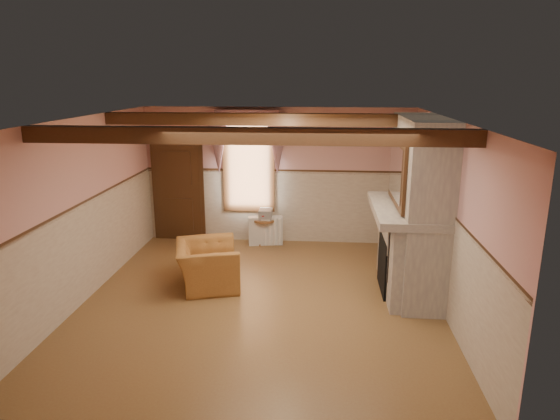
# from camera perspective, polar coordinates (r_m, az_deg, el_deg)

# --- Properties ---
(floor) EXTENTS (5.50, 6.00, 0.01)m
(floor) POSITION_cam_1_polar(r_m,az_deg,el_deg) (7.91, -2.18, -10.32)
(floor) COLOR brown
(floor) RESTS_ON ground
(ceiling) EXTENTS (5.50, 6.00, 0.01)m
(ceiling) POSITION_cam_1_polar(r_m,az_deg,el_deg) (7.18, -2.41, 10.34)
(ceiling) COLOR silver
(ceiling) RESTS_ON wall_back
(wall_back) EXTENTS (5.50, 0.02, 2.80)m
(wall_back) POSITION_cam_1_polar(r_m,az_deg,el_deg) (10.33, -0.26, 3.93)
(wall_back) COLOR #D09490
(wall_back) RESTS_ON floor
(wall_front) EXTENTS (5.50, 0.02, 2.80)m
(wall_front) POSITION_cam_1_polar(r_m,az_deg,el_deg) (4.64, -6.89, -10.40)
(wall_front) COLOR #D09490
(wall_front) RESTS_ON floor
(wall_left) EXTENTS (0.02, 6.00, 2.80)m
(wall_left) POSITION_cam_1_polar(r_m,az_deg,el_deg) (8.22, -21.69, -0.04)
(wall_left) COLOR #D09490
(wall_left) RESTS_ON floor
(wall_right) EXTENTS (0.02, 6.00, 2.80)m
(wall_right) POSITION_cam_1_polar(r_m,az_deg,el_deg) (7.60, 18.76, -0.94)
(wall_right) COLOR #D09490
(wall_right) RESTS_ON floor
(wainscot) EXTENTS (5.50, 6.00, 1.50)m
(wainscot) POSITION_cam_1_polar(r_m,az_deg,el_deg) (7.62, -2.24, -5.22)
(wainscot) COLOR beige
(wainscot) RESTS_ON floor
(chair_rail) EXTENTS (5.50, 6.00, 0.08)m
(chair_rail) POSITION_cam_1_polar(r_m,az_deg,el_deg) (7.40, -2.30, 0.25)
(chair_rail) COLOR black
(chair_rail) RESTS_ON wainscot
(firebox) EXTENTS (0.20, 0.95, 0.90)m
(firebox) POSITION_cam_1_polar(r_m,az_deg,el_deg) (8.31, 12.20, -6.02)
(firebox) COLOR black
(firebox) RESTS_ON floor
(armchair) EXTENTS (1.25, 1.35, 0.73)m
(armchair) POSITION_cam_1_polar(r_m,az_deg,el_deg) (8.39, -8.31, -6.24)
(armchair) COLOR #9E662D
(armchair) RESTS_ON floor
(side_table) EXTENTS (0.50, 0.50, 0.55)m
(side_table) POSITION_cam_1_polar(r_m,az_deg,el_deg) (10.34, -1.79, -2.50)
(side_table) COLOR brown
(side_table) RESTS_ON floor
(book_stack) EXTENTS (0.26, 0.32, 0.20)m
(book_stack) POSITION_cam_1_polar(r_m,az_deg,el_deg) (10.25, -1.65, -0.47)
(book_stack) COLOR #B7AD8C
(book_stack) RESTS_ON side_table
(radiator) EXTENTS (0.72, 0.30, 0.60)m
(radiator) POSITION_cam_1_polar(r_m,az_deg,el_deg) (10.33, -1.66, -2.37)
(radiator) COLOR silver
(radiator) RESTS_ON floor
(bowl) EXTENTS (0.32, 0.32, 0.08)m
(bowl) POSITION_cam_1_polar(r_m,az_deg,el_deg) (8.11, 14.25, 0.82)
(bowl) COLOR brown
(bowl) RESTS_ON mantel
(mantel_clock) EXTENTS (0.14, 0.24, 0.20)m
(mantel_clock) POSITION_cam_1_polar(r_m,az_deg,el_deg) (8.81, 13.52, 2.37)
(mantel_clock) COLOR black
(mantel_clock) RESTS_ON mantel
(oil_lamp) EXTENTS (0.11, 0.11, 0.28)m
(oil_lamp) POSITION_cam_1_polar(r_m,az_deg,el_deg) (8.40, 13.94, 2.03)
(oil_lamp) COLOR gold
(oil_lamp) RESTS_ON mantel
(candle_red) EXTENTS (0.06, 0.06, 0.16)m
(candle_red) POSITION_cam_1_polar(r_m,az_deg,el_deg) (7.58, 14.92, 0.10)
(candle_red) COLOR #AA2B15
(candle_red) RESTS_ON mantel
(jar_yellow) EXTENTS (0.06, 0.06, 0.12)m
(jar_yellow) POSITION_cam_1_polar(r_m,az_deg,el_deg) (7.84, 14.58, 0.46)
(jar_yellow) COLOR gold
(jar_yellow) RESTS_ON mantel
(fireplace) EXTENTS (0.85, 2.00, 2.80)m
(fireplace) POSITION_cam_1_polar(r_m,az_deg,el_deg) (8.09, 15.55, 0.26)
(fireplace) COLOR gray
(fireplace) RESTS_ON floor
(mantel) EXTENTS (1.05, 2.05, 0.12)m
(mantel) POSITION_cam_1_polar(r_m,az_deg,el_deg) (8.07, 14.28, 0.02)
(mantel) COLOR gray
(mantel) RESTS_ON fireplace
(overmantel_mirror) EXTENTS (0.06, 1.44, 1.04)m
(overmantel_mirror) POSITION_cam_1_polar(r_m,az_deg,el_deg) (7.91, 13.24, 4.32)
(overmantel_mirror) COLOR silver
(overmantel_mirror) RESTS_ON fireplace
(door) EXTENTS (1.10, 0.10, 2.10)m
(door) POSITION_cam_1_polar(r_m,az_deg,el_deg) (10.73, -11.53, 2.13)
(door) COLOR black
(door) RESTS_ON floor
(window) EXTENTS (1.06, 0.08, 2.02)m
(window) POSITION_cam_1_polar(r_m,az_deg,el_deg) (10.32, -3.61, 5.30)
(window) COLOR white
(window) RESTS_ON wall_back
(window_drapes) EXTENTS (1.30, 0.14, 1.40)m
(window_drapes) POSITION_cam_1_polar(r_m,az_deg,el_deg) (10.15, -3.74, 8.56)
(window_drapes) COLOR gray
(window_drapes) RESTS_ON wall_back
(ceiling_beam_front) EXTENTS (5.50, 0.18, 0.20)m
(ceiling_beam_front) POSITION_cam_1_polar(r_m,az_deg,el_deg) (6.00, -3.83, 8.45)
(ceiling_beam_front) COLOR black
(ceiling_beam_front) RESTS_ON ceiling
(ceiling_beam_back) EXTENTS (5.50, 0.18, 0.20)m
(ceiling_beam_back) POSITION_cam_1_polar(r_m,az_deg,el_deg) (8.37, -1.37, 10.32)
(ceiling_beam_back) COLOR black
(ceiling_beam_back) RESTS_ON ceiling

